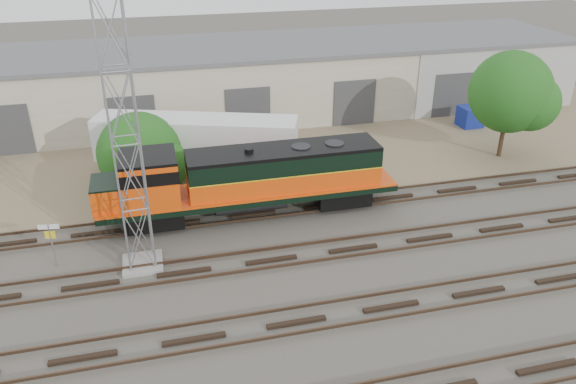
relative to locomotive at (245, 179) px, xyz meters
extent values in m
plane|color=#47423A|center=(0.38, -6.00, -2.16)|extent=(140.00, 140.00, 0.00)
cube|color=#726047|center=(0.38, 9.00, -2.15)|extent=(80.00, 16.00, 0.02)
cube|color=black|center=(0.38, -9.00, -2.09)|extent=(80.00, 2.40, 0.14)
cube|color=#4C3828|center=(0.38, -9.75, -1.95)|extent=(80.00, 0.08, 0.14)
cube|color=#4C3828|center=(0.38, -8.25, -1.95)|extent=(80.00, 0.08, 0.14)
cube|color=black|center=(0.38, -4.50, -2.09)|extent=(80.00, 2.40, 0.14)
cube|color=#4C3828|center=(0.38, -5.25, -1.95)|extent=(80.00, 0.08, 0.14)
cube|color=#4C3828|center=(0.38, -3.75, -1.95)|extent=(80.00, 0.08, 0.14)
cube|color=black|center=(0.38, 0.00, -2.09)|extent=(80.00, 2.40, 0.14)
cube|color=#4C3828|center=(0.38, -0.75, -1.95)|extent=(80.00, 0.08, 0.14)
cube|color=#4C3828|center=(0.38, 0.75, -1.95)|extent=(80.00, 0.08, 0.14)
cube|color=beige|center=(0.38, 17.00, 0.34)|extent=(58.00, 10.00, 5.00)
cube|color=#59595B|center=(0.38, 17.00, 2.99)|extent=(58.40, 10.40, 0.30)
cube|color=#999993|center=(22.38, 11.95, 0.34)|extent=(14.00, 0.10, 5.00)
cube|color=#333335|center=(-13.62, 11.94, -0.46)|extent=(3.20, 0.12, 3.40)
cube|color=#333335|center=(-5.62, 11.94, -0.46)|extent=(3.20, 0.12, 3.40)
cube|color=#333335|center=(2.38, 11.94, -0.46)|extent=(3.20, 0.12, 3.40)
cube|color=#333335|center=(10.38, 11.94, -0.46)|extent=(3.20, 0.12, 3.40)
cube|color=#333335|center=(18.38, 11.94, -0.46)|extent=(3.20, 0.12, 3.40)
cube|color=black|center=(-4.70, 0.00, -1.43)|extent=(2.89, 2.17, 0.90)
cube|color=black|center=(5.25, 0.00, -1.43)|extent=(2.89, 2.17, 0.90)
cube|color=black|center=(0.27, 0.00, -0.82)|extent=(15.37, 2.71, 0.32)
cylinder|color=black|center=(0.27, 0.00, -1.38)|extent=(3.80, 0.99, 0.99)
cube|color=#DC440A|center=(2.08, 0.00, -0.12)|extent=(9.95, 2.35, 1.09)
cube|color=black|center=(2.08, 0.00, 0.88)|extent=(9.95, 2.35, 0.90)
cube|color=black|center=(2.08, 0.00, 1.42)|extent=(9.95, 2.35, 0.18)
cube|color=#DC440A|center=(-4.70, 0.00, 0.52)|extent=(2.71, 2.71, 2.35)
cube|color=black|center=(-4.70, 0.00, 1.76)|extent=(2.71, 2.71, 0.14)
cube|color=#DC440A|center=(-6.78, 0.00, -0.03)|extent=(1.45, 2.17, 1.27)
cube|color=gray|center=(-5.40, -3.38, -2.06)|extent=(1.78, 1.78, 0.20)
cylinder|color=gray|center=(-5.94, -2.84, 3.97)|extent=(0.09, 0.09, 11.87)
cylinder|color=gray|center=(-4.85, -2.84, 3.97)|extent=(0.09, 0.09, 11.87)
cylinder|color=gray|center=(-5.94, -3.92, 3.97)|extent=(0.09, 0.09, 11.87)
cylinder|color=gray|center=(-4.85, -3.92, 3.97)|extent=(0.09, 0.09, 11.87)
cylinder|color=gray|center=(-9.21, -2.51, -1.04)|extent=(0.07, 0.07, 2.24)
cube|color=white|center=(-9.21, -2.51, -0.07)|extent=(0.91, 0.18, 0.22)
cube|color=yellow|center=(-9.21, -2.51, -0.48)|extent=(0.46, 0.11, 0.36)
cube|color=white|center=(-1.87, 5.76, 0.27)|extent=(12.06, 6.18, 2.48)
cube|color=black|center=(2.56, 4.22, -1.70)|extent=(2.84, 2.89, 0.92)
cube|color=black|center=(-6.51, 6.40, -1.56)|extent=(0.14, 0.14, 1.19)
cube|color=black|center=(-5.90, 8.14, -1.56)|extent=(0.14, 0.14, 1.19)
cube|color=navy|center=(18.68, 9.50, -1.41)|extent=(1.68, 1.59, 1.50)
cube|color=maroon|center=(24.47, 12.31, -1.46)|extent=(1.88, 1.82, 1.40)
cylinder|color=#382619|center=(-5.18, 4.92, -1.94)|extent=(0.33, 0.33, 0.43)
sphere|color=#1C4D16|center=(-5.18, 4.92, -0.05)|extent=(4.78, 4.78, 4.78)
sphere|color=#1C4D16|center=(-4.22, 4.20, -0.53)|extent=(3.35, 3.35, 3.35)
cylinder|color=#382619|center=(17.61, 3.90, -0.88)|extent=(0.30, 0.30, 2.56)
sphere|color=#1C4D16|center=(17.61, 3.90, 2.19)|extent=(5.12, 5.12, 5.12)
sphere|color=#1C4D16|center=(18.63, 3.14, 1.68)|extent=(3.58, 3.58, 3.58)
camera|label=1|loc=(-4.16, -25.73, 12.45)|focal=35.00mm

